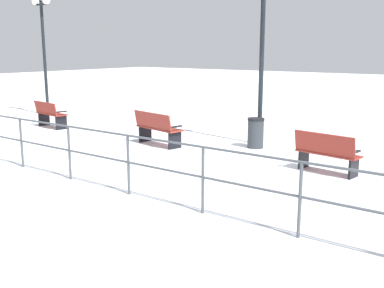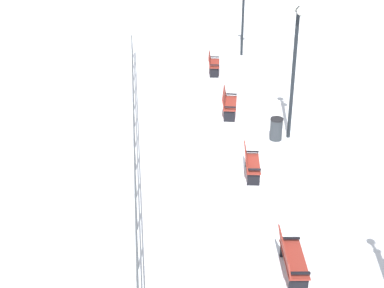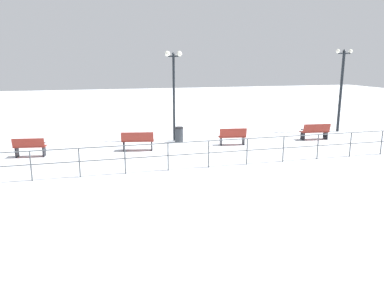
{
  "view_description": "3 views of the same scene",
  "coord_description": "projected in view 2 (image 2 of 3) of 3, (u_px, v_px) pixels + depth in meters",
  "views": [
    {
      "loc": [
        -9.46,
        -5.69,
        2.63
      ],
      "look_at": [
        -1.36,
        0.28,
        0.52
      ],
      "focal_mm": 42.71,
      "sensor_mm": 36.0,
      "label": 1
    },
    {
      "loc": [
        -3.5,
        -17.98,
        8.96
      ],
      "look_at": [
        -1.92,
        -2.04,
        1.02
      ],
      "focal_mm": 54.59,
      "sensor_mm": 36.0,
      "label": 2
    },
    {
      "loc": [
        -17.36,
        4.35,
        4.21
      ],
      "look_at": [
        -2.38,
        0.34,
        0.71
      ],
      "focal_mm": 34.61,
      "sensor_mm": 36.0,
      "label": 3
    }
  ],
  "objects": [
    {
      "name": "ground_plane",
      "position": [
        241.0,
        142.0,
        20.32
      ],
      "size": [
        80.0,
        80.0,
        0.0
      ],
      "primitive_type": "plane",
      "color": "white",
      "rests_on": "ground"
    },
    {
      "name": "bench_second",
      "position": [
        250.0,
        163.0,
        17.98
      ],
      "size": [
        0.67,
        1.43,
        0.89
      ],
      "rotation": [
        0.0,
        0.0,
        -0.14
      ],
      "color": "maroon",
      "rests_on": "ground"
    },
    {
      "name": "lamppost_middle",
      "position": [
        295.0,
        49.0,
        19.24
      ],
      "size": [
        0.28,
        0.9,
        4.7
      ],
      "color": "black",
      "rests_on": "ground"
    },
    {
      "name": "bench_nearest",
      "position": [
        291.0,
        258.0,
        13.71
      ],
      "size": [
        0.68,
        1.57,
        0.9
      ],
      "rotation": [
        0.0,
        0.0,
        -0.09
      ],
      "color": "maroon",
      "rests_on": "ground"
    },
    {
      "name": "waterfront_railing",
      "position": [
        134.0,
        127.0,
        19.67
      ],
      "size": [
        0.05,
        19.9,
        1.12
      ],
      "color": "#4C5156",
      "rests_on": "ground"
    },
    {
      "name": "bench_fourth",
      "position": [
        213.0,
        63.0,
        26.52
      ],
      "size": [
        0.69,
        1.43,
        0.89
      ],
      "rotation": [
        0.0,
        0.0,
        -0.15
      ],
      "color": "maroon",
      "rests_on": "ground"
    },
    {
      "name": "bench_third",
      "position": [
        228.0,
        103.0,
        22.25
      ],
      "size": [
        0.81,
        1.6,
        0.93
      ],
      "rotation": [
        0.0,
        0.0,
        -0.2
      ],
      "color": "maroon",
      "rests_on": "ground"
    },
    {
      "name": "trash_bin",
      "position": [
        276.0,
        129.0,
        20.32
      ],
      "size": [
        0.45,
        0.45,
        0.81
      ],
      "color": "#2D3338",
      "rests_on": "ground"
    }
  ]
}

